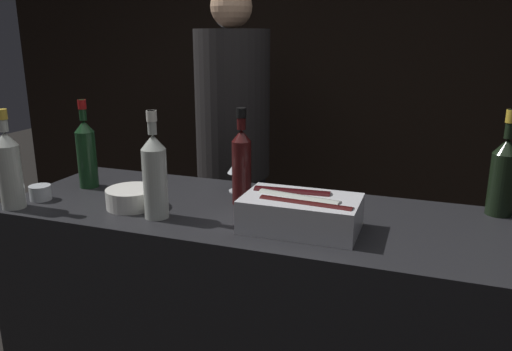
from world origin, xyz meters
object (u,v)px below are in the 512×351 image
Objects in this scene: champagne_bottle at (503,174)px; rose_wine_bottle at (9,167)px; red_wine_bottle_black_foil at (242,163)px; red_wine_bottle_burgundy at (86,151)px; person_in_hoodie at (231,123)px; white_wine_bottle at (155,174)px; bowl_white at (132,197)px; wine_glass at (239,166)px; person_blond_tee at (233,144)px; ice_bin_with_bottles at (300,211)px; candle_votive at (40,193)px.

rose_wine_bottle is at bearing -162.72° from champagne_bottle.
red_wine_bottle_black_foil is 0.99× the size of red_wine_bottle_burgundy.
champagne_bottle is at bearing 17.28° from rose_wine_bottle.
champagne_bottle is at bearing 120.50° from person_in_hoodie.
white_wine_bottle is at bearing 82.78° from person_in_hoodie.
person_in_hoodie is at bearing 103.62° from white_wine_bottle.
bowl_white is 0.43m from wine_glass.
wine_glass is at bearing 66.73° from white_wine_bottle.
person_blond_tee is (0.40, 1.10, -0.11)m from rose_wine_bottle.
person_blond_tee is at bearing 114.09° from wine_glass.
wine_glass is 0.72m from person_blond_tee.
ice_bin_with_bottles is at bearing 98.60° from person_in_hoodie.
ice_bin_with_bottles is 0.33m from red_wine_bottle_black_foil.
champagne_bottle is at bearing 7.47° from red_wine_bottle_burgundy.
person_in_hoodie is at bearing 99.26° from bowl_white.
person_in_hoodie is (0.14, 1.70, -0.11)m from rose_wine_bottle.
red_wine_bottle_black_foil is at bearing 1.15° from red_wine_bottle_burgundy.
person_blond_tee reaches higher than red_wine_bottle_black_foil.
person_in_hoodie reaches higher than white_wine_bottle.
wine_glass is 0.39× the size of white_wine_bottle.
ice_bin_with_bottles is 1.01× the size of white_wine_bottle.
white_wine_bottle is (-0.49, -0.06, 0.09)m from ice_bin_with_bottles.
bowl_white is 0.95m from person_blond_tee.
rose_wine_bottle reaches higher than ice_bin_with_bottles.
rose_wine_bottle is (-1.02, -0.15, 0.09)m from ice_bin_with_bottles.
person_blond_tee is at bearing 89.80° from bowl_white.
person_in_hoodie is (-0.88, 1.55, -0.02)m from ice_bin_with_bottles.
person_blond_tee is at bearing 122.95° from ice_bin_with_bottles.
champagne_bottle reaches higher than ice_bin_with_bottles.
white_wine_bottle reaches higher than red_wine_bottle_burgundy.
champagne_bottle is 1.37m from person_blond_tee.
red_wine_bottle_burgundy is at bearing 73.61° from rose_wine_bottle.
ice_bin_with_bottles is 0.45m from wine_glass.
candle_votive is 0.22× the size of champagne_bottle.
champagne_bottle is at bearing 12.13° from red_wine_bottle_black_foil.
ice_bin_with_bottles is at bearing -42.84° from wine_glass.
person_blond_tee reaches higher than wine_glass.
red_wine_bottle_burgundy is 0.50m from white_wine_bottle.
red_wine_bottle_black_foil is 0.20× the size of person_in_hoodie.
person_in_hoodie is at bearing 113.69° from wine_glass.
person_blond_tee is at bearing 70.12° from rose_wine_bottle.
champagne_bottle is (1.24, 0.36, 0.11)m from bowl_white.
champagne_bottle is 0.20× the size of person_in_hoodie.
bowl_white is 0.52× the size of red_wine_bottle_burgundy.
person_in_hoodie reaches higher than red_wine_bottle_burgundy.
champagne_bottle is 1.18m from white_wine_bottle.
red_wine_bottle_black_foil is (-0.27, 0.17, 0.09)m from ice_bin_with_bottles.
person_blond_tee is at bearing 154.20° from champagne_bottle.
red_wine_bottle_black_foil is at bearing 147.02° from ice_bin_with_bottles.
person_in_hoodie is (-0.25, 1.55, 0.00)m from bowl_white.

